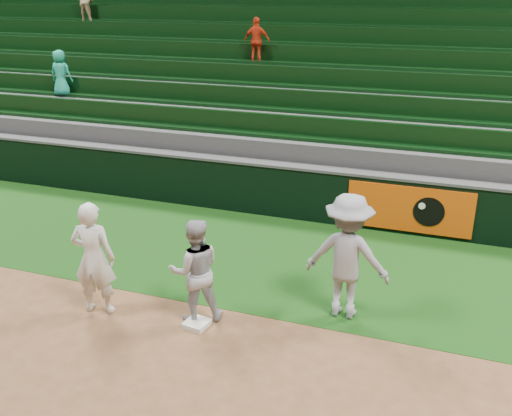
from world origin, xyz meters
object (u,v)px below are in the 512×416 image
(first_base, at_px, (197,324))
(base_coach, at_px, (347,256))
(first_baseman, at_px, (94,258))
(baserunner, at_px, (195,271))

(first_base, relative_size, base_coach, 0.17)
(base_coach, bearing_deg, first_baseman, 19.87)
(baserunner, bearing_deg, first_base, 82.45)
(first_baseman, relative_size, baserunner, 1.12)
(first_baseman, distance_m, base_coach, 4.02)
(baserunner, bearing_deg, first_baseman, -18.98)
(first_base, distance_m, first_baseman, 1.94)
(baserunner, bearing_deg, base_coach, 171.80)
(first_base, height_order, baserunner, baserunner)
(first_baseman, bearing_deg, first_base, 172.40)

